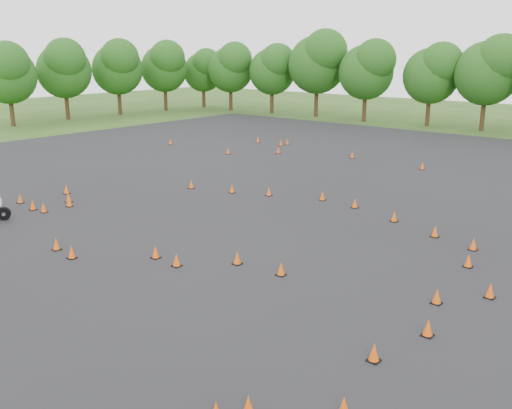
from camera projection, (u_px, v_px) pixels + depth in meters
The scene contains 3 objects.
ground at pixel (185, 259), 20.60m from camera, with size 140.00×140.00×0.00m, color #2D5119.
asphalt_pad at pixel (285, 221), 25.04m from camera, with size 62.00×62.00×0.00m, color black.
traffic_cones at pixel (265, 219), 24.67m from camera, with size 36.49×33.10×0.45m.
Camera 1 is at (14.38, -13.20, 7.33)m, focal length 40.00 mm.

